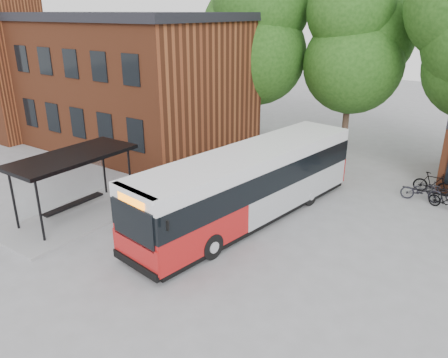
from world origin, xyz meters
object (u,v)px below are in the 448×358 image
Objects in this scene: bicycle_2 at (441,191)px; bicycle_0 at (421,191)px; bus_shelter at (76,186)px; bicycle_3 at (445,200)px; bicycle_1 at (433,183)px; city_bus at (250,185)px.

bicycle_0 is at bearing 157.27° from bicycle_2.
bus_shelter reaches higher than bicycle_3.
bus_shelter is at bearing 152.35° from bicycle_2.
bicycle_0 reaches higher than bicycle_3.
bicycle_1 reaches higher than bicycle_3.
bicycle_2 is 1.05× the size of bicycle_3.
bicycle_0 is 1.09m from bicycle_2.
bicycle_0 is 1.02× the size of bicycle_1.
bicycle_1 is 1.21× the size of bicycle_3.
bicycle_2 is (0.49, -0.45, -0.14)m from bicycle_1.
bicycle_3 is at bearing 48.92° from city_bus.
bicycle_1 is (0.26, 1.23, 0.06)m from bicycle_0.
city_bus is 9.17m from bicycle_3.
bus_shelter is at bearing 142.34° from bicycle_3.
bus_shelter is at bearing 121.11° from bicycle_0.
bus_shelter is 0.57× the size of city_bus.
bus_shelter is 16.69m from bicycle_3.
bicycle_3 reaches higher than bicycle_2.
bicycle_2 is (12.89, 11.30, -1.04)m from bus_shelter.
bus_shelter is at bearing -138.63° from city_bus.
bicycle_0 reaches higher than bicycle_2.
city_bus is 6.57× the size of bicycle_0.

